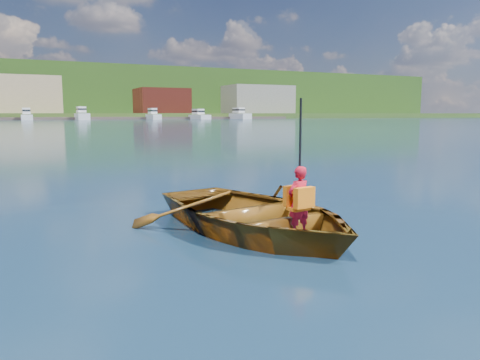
# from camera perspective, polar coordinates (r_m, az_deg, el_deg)

# --- Properties ---
(ground) EXTENTS (600.00, 600.00, 0.00)m
(ground) POSITION_cam_1_polar(r_m,az_deg,el_deg) (6.93, 1.40, -7.87)
(ground) COLOR #112446
(ground) RESTS_ON ground
(rowboat) EXTENTS (3.78, 4.77, 0.89)m
(rowboat) POSITION_cam_1_polar(r_m,az_deg,el_deg) (7.59, 1.66, -4.17)
(rowboat) COLOR brown
(rowboat) RESTS_ON ground
(child_paddler) EXTENTS (0.42, 0.39, 2.03)m
(child_paddler) POSITION_cam_1_polar(r_m,az_deg,el_deg) (6.94, 7.17, -2.46)
(child_paddler) COLOR red
(child_paddler) RESTS_ON ground
(shoreline) EXTENTS (400.00, 140.00, 22.00)m
(shoreline) POSITION_cam_1_polar(r_m,az_deg,el_deg) (242.74, -24.71, 9.37)
(shoreline) COLOR #335624
(shoreline) RESTS_ON ground
(dock) EXTENTS (160.04, 9.42, 0.80)m
(dock) POSITION_cam_1_polar(r_m,az_deg,el_deg) (154.41, -20.90, 7.02)
(dock) COLOR #4F413B
(dock) RESTS_ON ground
(waterfront_buildings) EXTENTS (202.00, 16.00, 14.00)m
(waterfront_buildings) POSITION_cam_1_polar(r_m,az_deg,el_deg) (171.13, -27.03, 9.19)
(waterfront_buildings) COLOR maroon
(waterfront_buildings) RESTS_ON ground
(marina_yachts) EXTENTS (140.45, 12.87, 4.20)m
(marina_yachts) POSITION_cam_1_polar(r_m,az_deg,el_deg) (149.31, -24.29, 7.19)
(marina_yachts) COLOR white
(marina_yachts) RESTS_ON ground
(hillside_trees) EXTENTS (299.47, 78.13, 24.25)m
(hillside_trees) POSITION_cam_1_polar(r_m,az_deg,el_deg) (247.58, -15.95, 11.60)
(hillside_trees) COLOR #382314
(hillside_trees) RESTS_ON ground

